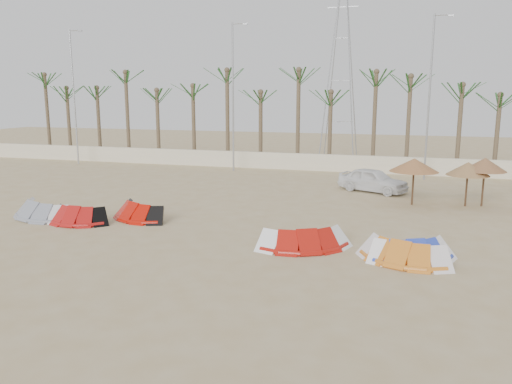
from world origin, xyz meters
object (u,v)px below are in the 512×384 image
(kite_grey, at_px, (45,208))
(parasol_mid, at_px, (485,165))
(parasol_right, at_px, (468,169))
(kite_red_left, at_px, (81,213))
(car, at_px, (373,180))
(kite_orange, at_px, (403,249))
(kite_red_mid, at_px, (141,209))
(kite_blue, at_px, (413,247))
(parasol_left, at_px, (414,165))
(kite_red_right, at_px, (306,236))

(kite_grey, bearing_deg, parasol_mid, 22.51)
(kite_grey, xyz_separation_m, parasol_right, (19.73, 8.30, 1.58))
(kite_red_left, height_order, car, car)
(kite_orange, bearing_deg, kite_red_mid, 166.63)
(parasol_mid, height_order, parasol_right, parasol_mid)
(kite_grey, xyz_separation_m, kite_blue, (16.98, -1.48, -0.00))
(parasol_left, bearing_deg, kite_grey, -155.40)
(kite_orange, relative_size, car, 0.86)
(parasol_right, bearing_deg, kite_red_left, -153.38)
(parasol_left, bearing_deg, parasol_mid, 11.55)
(kite_orange, xyz_separation_m, car, (-1.88, 12.75, 0.30))
(parasol_left, height_order, parasol_mid, parasol_mid)
(kite_red_mid, bearing_deg, kite_red_left, -146.29)
(kite_red_right, bearing_deg, parasol_left, 65.89)
(kite_red_left, relative_size, kite_blue, 0.85)
(kite_orange, bearing_deg, kite_red_right, 170.37)
(kite_orange, relative_size, parasol_mid, 1.41)
(kite_orange, xyz_separation_m, parasol_mid, (3.92, 10.30, 1.80))
(kite_red_mid, height_order, kite_red_right, same)
(kite_red_left, bearing_deg, kite_grey, 169.20)
(car, bearing_deg, kite_orange, -147.02)
(kite_red_mid, xyz_separation_m, parasol_mid, (15.98, 7.44, 1.81))
(kite_red_right, relative_size, kite_orange, 1.11)
(kite_red_mid, xyz_separation_m, parasol_right, (15.15, 7.22, 1.58))
(kite_orange, bearing_deg, parasol_right, 72.93)
(kite_red_mid, relative_size, parasol_left, 1.44)
(kite_grey, distance_m, kite_red_right, 13.07)
(kite_red_right, xyz_separation_m, car, (1.75, 12.13, 0.30))
(kite_grey, relative_size, parasol_mid, 1.56)
(car, bearing_deg, parasol_right, -93.58)
(kite_grey, height_order, parasol_mid, parasol_mid)
(kite_grey, distance_m, kite_orange, 16.73)
(kite_red_left, xyz_separation_m, kite_blue, (14.67, -1.04, 0.00))
(parasol_left, height_order, car, parasol_left)
(kite_red_mid, distance_m, parasol_left, 14.25)
(car, bearing_deg, parasol_mid, -88.26)
(kite_grey, relative_size, kite_orange, 1.10)
(parasol_right, xyz_separation_m, car, (-4.97, 2.66, -1.28))
(kite_grey, distance_m, kite_blue, 17.04)
(kite_red_mid, bearing_deg, kite_blue, -11.67)
(kite_red_left, xyz_separation_m, parasol_mid, (18.26, 8.96, 1.81))
(kite_grey, height_order, kite_red_mid, same)
(kite_grey, bearing_deg, kite_orange, -6.13)
(car, bearing_deg, kite_blue, -145.29)
(parasol_mid, height_order, car, parasol_mid)
(parasol_mid, bearing_deg, kite_red_left, -153.87)
(kite_red_left, relative_size, kite_red_mid, 0.83)
(kite_red_right, bearing_deg, kite_orange, -9.63)
(kite_red_left, xyz_separation_m, car, (12.46, 11.40, 0.30))
(kite_red_left, height_order, kite_blue, same)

